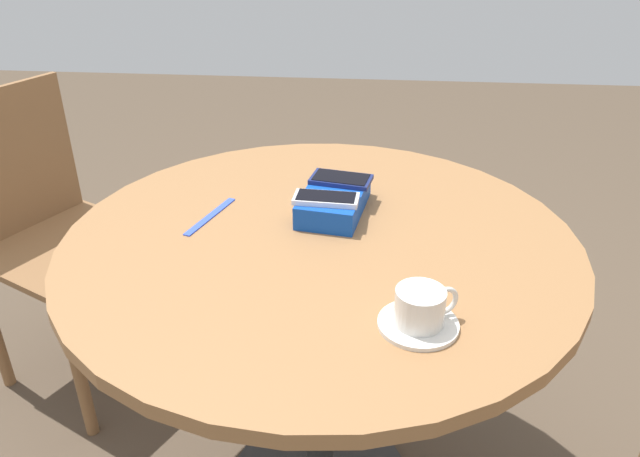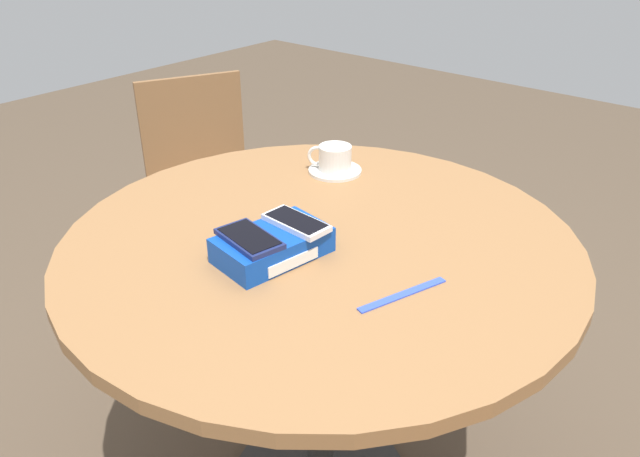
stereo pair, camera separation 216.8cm
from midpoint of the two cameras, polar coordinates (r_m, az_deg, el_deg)
round_table at (r=0.84m, az=35.37°, el=-47.81°), size 1.08×1.08×0.76m
phone_box at (r=0.75m, az=36.02°, el=-35.59°), size 0.24×0.16×0.05m
phone_navy at (r=0.74m, az=35.87°, el=-30.99°), size 0.10×0.15×0.01m
phone_white at (r=0.70m, az=38.39°, el=-38.37°), size 0.07×0.14×0.01m
saucer at (r=0.83m, az=74.76°, el=-52.28°), size 0.14×0.14×0.01m
coffee_cup at (r=0.80m, az=76.67°, el=-50.97°), size 0.08×0.11×0.06m
lanyard_strap at (r=0.67m, az=9.69°, el=-44.03°), size 0.19×0.07×0.00m
chair_near_window at (r=1.19m, az=-25.98°, el=-25.90°), size 0.58×0.58×0.92m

